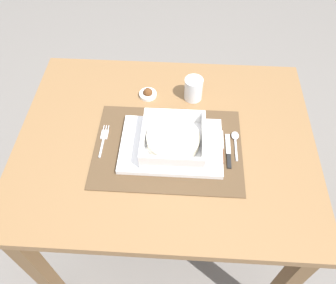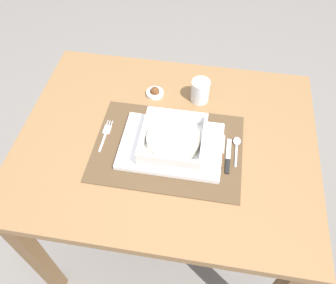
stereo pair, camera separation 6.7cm
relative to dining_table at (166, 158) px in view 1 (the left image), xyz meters
The scene contains 11 objects.
ground_plane 0.62m from the dining_table, ahead, with size 6.00×6.00×0.00m, color slate.
dining_table is the anchor object (origin of this frame).
placemat 0.11m from the dining_table, 75.05° to the right, with size 0.46×0.33×0.00m, color #4C3823.
serving_plate 0.12m from the dining_table, 60.26° to the right, with size 0.31×0.22×0.02m, color white.
porridge_bowl 0.15m from the dining_table, 54.92° to the right, with size 0.19×0.19×0.06m.
fork 0.22m from the dining_table, behind, with size 0.02×0.13×0.00m.
spoon 0.25m from the dining_table, ahead, with size 0.02×0.11×0.01m.
butter_knife 0.23m from the dining_table, 14.24° to the right, with size 0.01×0.13×0.01m.
bread_knife 0.21m from the dining_table, 10.79° to the right, with size 0.01×0.13×0.01m.
drinking_glass 0.25m from the dining_table, 66.12° to the left, with size 0.06×0.06×0.08m.
condiment_saucer 0.23m from the dining_table, 111.42° to the left, with size 0.06×0.06×0.03m.
Camera 1 is at (0.05, -0.68, 1.59)m, focal length 36.82 mm.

